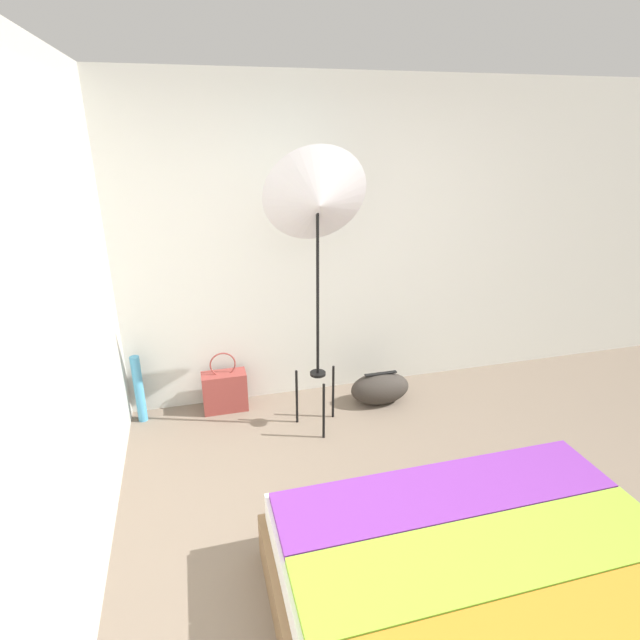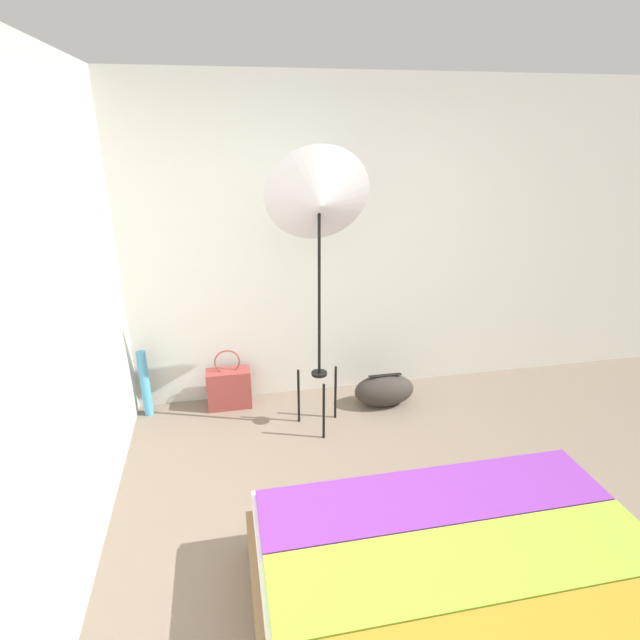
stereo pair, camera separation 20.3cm
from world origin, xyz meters
The scene contains 7 objects.
ground_plane centered at (0.00, 0.00, 0.00)m, with size 14.00×14.00×0.00m, color #756656.
wall_back centered at (0.00, 2.12, 1.30)m, with size 8.00×0.05×2.60m.
wall_side_left centered at (-1.50, 1.00, 1.30)m, with size 0.05×8.00×2.60m.
photo_umbrella centered at (-0.03, 1.51, 1.73)m, with size 0.72×0.42×2.12m.
tote_bag centered at (-0.72, 1.94, 0.17)m, with size 0.36×0.17×0.52m.
duffel_bag centered at (0.57, 1.71, 0.14)m, with size 0.51×0.27×0.28m.
paper_roll centered at (-1.38, 1.95, 0.28)m, with size 0.07×0.07×0.56m.
Camera 2 is at (-0.69, -1.80, 2.23)m, focal length 28.00 mm.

